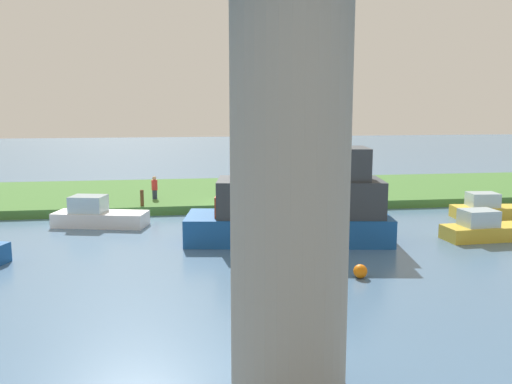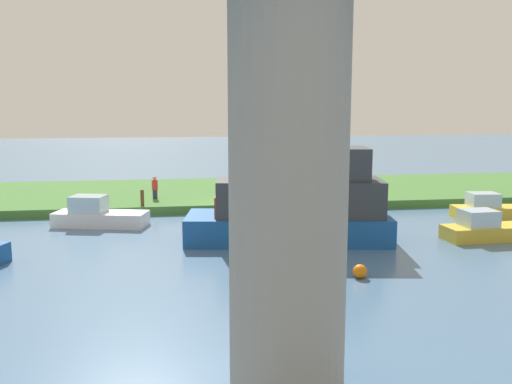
{
  "view_description": "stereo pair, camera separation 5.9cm",
  "coord_description": "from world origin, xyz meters",
  "px_view_note": "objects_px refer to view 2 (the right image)",
  "views": [
    {
      "loc": [
        3.87,
        30.91,
        6.08
      ],
      "look_at": [
        -0.11,
        5.0,
        2.0
      ],
      "focal_mm": 38.85,
      "sensor_mm": 36.0,
      "label": 1
    },
    {
      "loc": [
        3.81,
        30.92,
        6.08
      ],
      "look_at": [
        -0.11,
        5.0,
        2.0
      ],
      "focal_mm": 38.85,
      "sensor_mm": 36.0,
      "label": 2
    }
  ],
  "objects_px": {
    "bridge_pylon": "(288,178)",
    "mooring_post": "(142,198)",
    "pontoon_yellow": "(295,204)",
    "houseboat_blue": "(486,229)",
    "skiff_small": "(490,209)",
    "marker_buoy": "(360,271)",
    "person_on_bank": "(155,187)",
    "motorboat_red": "(98,215)"
  },
  "relations": [
    {
      "from": "person_on_bank",
      "to": "houseboat_blue",
      "type": "height_order",
      "value": "person_on_bank"
    },
    {
      "from": "pontoon_yellow",
      "to": "motorboat_red",
      "type": "bearing_deg",
      "value": -26.81
    },
    {
      "from": "pontoon_yellow",
      "to": "skiff_small",
      "type": "relative_size",
      "value": 2.18
    },
    {
      "from": "marker_buoy",
      "to": "mooring_post",
      "type": "bearing_deg",
      "value": -57.8
    },
    {
      "from": "person_on_bank",
      "to": "mooring_post",
      "type": "distance_m",
      "value": 2.39
    },
    {
      "from": "houseboat_blue",
      "to": "marker_buoy",
      "type": "bearing_deg",
      "value": 31.39
    },
    {
      "from": "mooring_post",
      "to": "marker_buoy",
      "type": "relative_size",
      "value": 1.8
    },
    {
      "from": "pontoon_yellow",
      "to": "skiff_small",
      "type": "bearing_deg",
      "value": -163.37
    },
    {
      "from": "person_on_bank",
      "to": "houseboat_blue",
      "type": "bearing_deg",
      "value": 144.89
    },
    {
      "from": "bridge_pylon",
      "to": "motorboat_red",
      "type": "distance_m",
      "value": 18.97
    },
    {
      "from": "bridge_pylon",
      "to": "houseboat_blue",
      "type": "xyz_separation_m",
      "value": [
        -11.8,
        -11.75,
        -4.09
      ]
    },
    {
      "from": "skiff_small",
      "to": "marker_buoy",
      "type": "distance_m",
      "value": 14.02
    },
    {
      "from": "person_on_bank",
      "to": "motorboat_red",
      "type": "distance_m",
      "value": 5.77
    },
    {
      "from": "bridge_pylon",
      "to": "person_on_bank",
      "type": "bearing_deg",
      "value": -81.18
    },
    {
      "from": "bridge_pylon",
      "to": "pontoon_yellow",
      "type": "height_order",
      "value": "bridge_pylon"
    },
    {
      "from": "bridge_pylon",
      "to": "person_on_bank",
      "type": "relative_size",
      "value": 6.6
    },
    {
      "from": "pontoon_yellow",
      "to": "marker_buoy",
      "type": "relative_size",
      "value": 19.03
    },
    {
      "from": "pontoon_yellow",
      "to": "houseboat_blue",
      "type": "bearing_deg",
      "value": 173.31
    },
    {
      "from": "houseboat_blue",
      "to": "motorboat_red",
      "type": "bearing_deg",
      "value": -17.58
    },
    {
      "from": "bridge_pylon",
      "to": "marker_buoy",
      "type": "bearing_deg",
      "value": -120.32
    },
    {
      "from": "person_on_bank",
      "to": "houseboat_blue",
      "type": "distance_m",
      "value": 18.7
    },
    {
      "from": "bridge_pylon",
      "to": "mooring_post",
      "type": "height_order",
      "value": "bridge_pylon"
    },
    {
      "from": "person_on_bank",
      "to": "marker_buoy",
      "type": "distance_m",
      "value": 17.23
    },
    {
      "from": "bridge_pylon",
      "to": "houseboat_blue",
      "type": "bearing_deg",
      "value": -135.11
    },
    {
      "from": "skiff_small",
      "to": "motorboat_red",
      "type": "height_order",
      "value": "motorboat_red"
    },
    {
      "from": "pontoon_yellow",
      "to": "houseboat_blue",
      "type": "relative_size",
      "value": 2.23
    },
    {
      "from": "pontoon_yellow",
      "to": "houseboat_blue",
      "type": "xyz_separation_m",
      "value": [
        -8.76,
        1.03,
        -1.23
      ]
    },
    {
      "from": "mooring_post",
      "to": "houseboat_blue",
      "type": "height_order",
      "value": "houseboat_blue"
    },
    {
      "from": "mooring_post",
      "to": "skiff_small",
      "type": "distance_m",
      "value": 19.27
    },
    {
      "from": "pontoon_yellow",
      "to": "skiff_small",
      "type": "distance_m",
      "value": 12.26
    },
    {
      "from": "skiff_small",
      "to": "marker_buoy",
      "type": "xyz_separation_m",
      "value": [
        10.59,
        9.19,
        -0.25
      ]
    },
    {
      "from": "marker_buoy",
      "to": "skiff_small",
      "type": "bearing_deg",
      "value": -139.04
    },
    {
      "from": "person_on_bank",
      "to": "mooring_post",
      "type": "xyz_separation_m",
      "value": [
        0.64,
        2.28,
        -0.25
      ]
    },
    {
      "from": "bridge_pylon",
      "to": "pontoon_yellow",
      "type": "relative_size",
      "value": 0.96
    },
    {
      "from": "person_on_bank",
      "to": "marker_buoy",
      "type": "xyz_separation_m",
      "value": [
        -7.63,
        15.42,
        -0.95
      ]
    },
    {
      "from": "mooring_post",
      "to": "motorboat_red",
      "type": "bearing_deg",
      "value": 52.65
    },
    {
      "from": "person_on_bank",
      "to": "mooring_post",
      "type": "bearing_deg",
      "value": 74.29
    },
    {
      "from": "bridge_pylon",
      "to": "mooring_post",
      "type": "relative_size",
      "value": 10.19
    },
    {
      "from": "person_on_bank",
      "to": "skiff_small",
      "type": "relative_size",
      "value": 0.32
    },
    {
      "from": "marker_buoy",
      "to": "pontoon_yellow",
      "type": "bearing_deg",
      "value": -79.04
    },
    {
      "from": "houseboat_blue",
      "to": "motorboat_red",
      "type": "height_order",
      "value": "motorboat_red"
    },
    {
      "from": "houseboat_blue",
      "to": "motorboat_red",
      "type": "distance_m",
      "value": 18.91
    }
  ]
}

